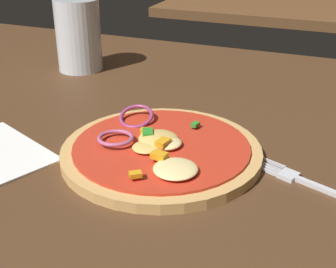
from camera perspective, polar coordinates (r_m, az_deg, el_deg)
The scene contains 5 objects.
dining_table at distance 0.57m, azimuth 0.95°, elevation -2.73°, with size 1.38×0.91×0.03m.
pizza at distance 0.53m, azimuth -0.89°, elevation -2.01°, with size 0.23×0.23×0.03m.
fork at distance 0.50m, azimuth 17.41°, elevation -6.00°, with size 0.15×0.07×0.00m.
beer_glass at distance 0.84m, azimuth -10.93°, elevation 11.43°, with size 0.08×0.08×0.12m.
background_table at distance 1.57m, azimuth 13.69°, elevation 15.30°, with size 0.67×0.56×0.03m.
Camera 1 is at (0.18, -0.46, 0.29)m, focal length 49.51 mm.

